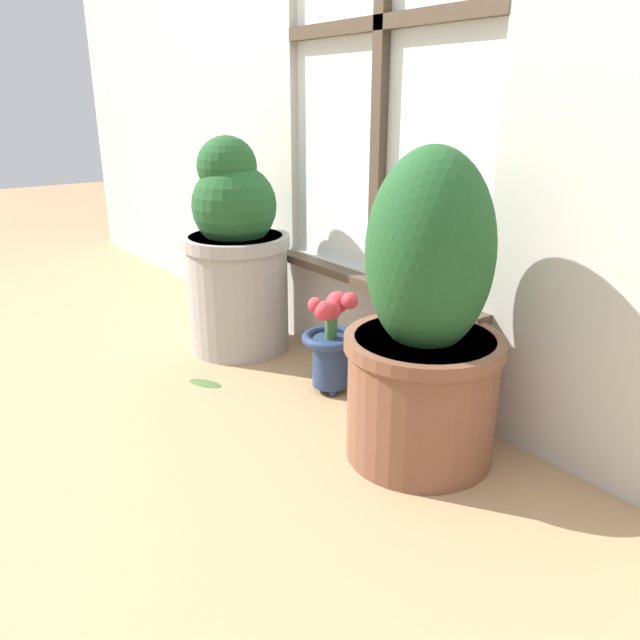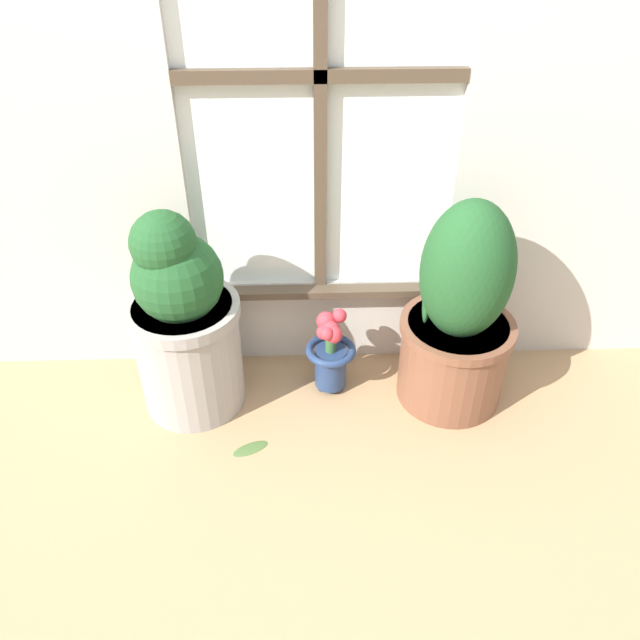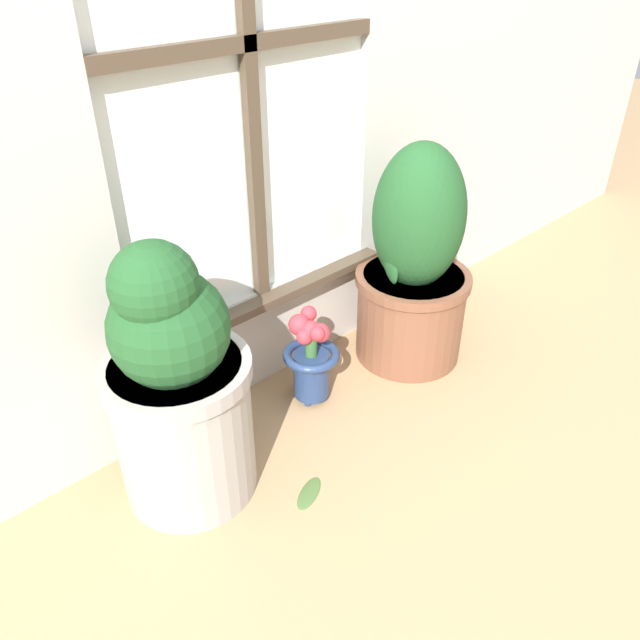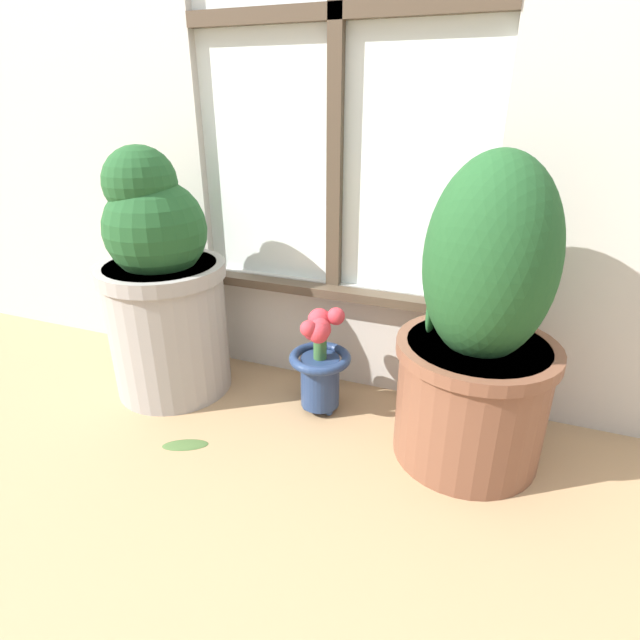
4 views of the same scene
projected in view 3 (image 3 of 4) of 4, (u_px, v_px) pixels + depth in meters
name	position (u px, v px, depth m)	size (l,w,h in m)	color
ground_plane	(388.00, 461.00, 1.60)	(10.00, 10.00, 0.00)	tan
potted_plant_left	(178.00, 386.00, 1.37)	(0.33, 0.33, 0.66)	#9E9993
potted_plant_right	(414.00, 269.00, 1.84)	(0.35, 0.35, 0.68)	brown
flower_vase	(311.00, 357.00, 1.73)	(0.16, 0.16, 0.28)	navy
fallen_leaf	(309.00, 492.00, 1.51)	(0.12, 0.09, 0.01)	#476633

